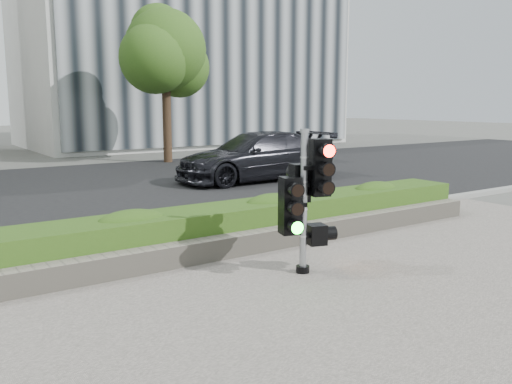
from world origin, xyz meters
The scene contains 10 objects.
ground centered at (0.00, 0.00, 0.00)m, with size 120.00×120.00×0.00m, color #51514C.
sidewalk centered at (0.00, -2.50, 0.01)m, with size 16.00×11.00×0.03m, color #9E9389.
road centered at (0.00, 10.00, 0.01)m, with size 60.00×13.00×0.02m, color black.
curb centered at (0.00, 3.15, 0.06)m, with size 60.00×0.25×0.12m, color gray.
stone_wall centered at (0.00, 1.90, 0.20)m, with size 12.00×0.32×0.34m, color gray.
hedge centered at (0.00, 2.55, 0.37)m, with size 12.00×1.00×0.68m, color #528529.
building_right centered at (11.00, 25.00, 6.00)m, with size 18.00×10.00×12.00m, color #B7B7B2.
tree_right centered at (5.48, 15.55, 4.48)m, with size 4.10×3.58×6.53m.
traffic_signal centered at (0.66, 0.59, 1.18)m, with size 0.77×0.62×2.09m.
car_dark centered at (5.47, 8.90, 0.79)m, with size 2.16×5.32×1.54m, color black.
Camera 1 is at (-4.23, -5.33, 2.48)m, focal length 38.00 mm.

